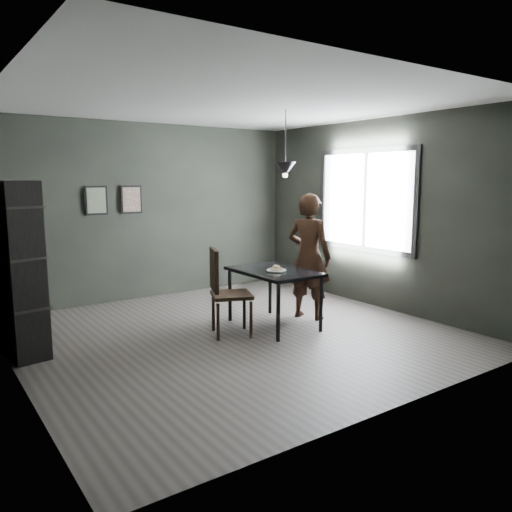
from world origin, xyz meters
TOP-DOWN VIEW (x-y plane):
  - ground at (0.00, 0.00)m, footprint 5.00×5.00m
  - back_wall at (0.00, 2.50)m, footprint 5.00×0.10m
  - ceiling at (0.00, 0.00)m, footprint 5.00×5.00m
  - window_assembly at (2.47, 0.20)m, footprint 0.04×1.96m
  - cafe_table at (0.60, 0.00)m, footprint 0.80×1.20m
  - white_plate at (0.57, -0.09)m, footprint 0.23×0.23m
  - donut_pile at (0.57, -0.09)m, footprint 0.15×0.16m
  - woman at (1.23, 0.04)m, footprint 0.64×0.75m
  - wood_chair at (-0.14, 0.04)m, footprint 0.61×0.61m
  - shelf_unit at (-2.32, 0.65)m, footprint 0.45×0.68m
  - pendant_lamp at (0.85, 0.10)m, footprint 0.28×0.28m
  - framed_print_left at (-0.90, 2.47)m, footprint 0.34×0.04m
  - framed_print_right at (-0.35, 2.47)m, footprint 0.34×0.04m

SIDE VIEW (x-z plane):
  - ground at x=0.00m, z-range 0.00..0.00m
  - wood_chair at x=-0.14m, z-range 0.07..1.16m
  - cafe_table at x=0.60m, z-range 0.30..1.05m
  - white_plate at x=0.57m, z-range 0.75..0.76m
  - donut_pile at x=0.57m, z-range 0.75..0.82m
  - woman at x=1.23m, z-range 0.00..1.73m
  - shelf_unit at x=-2.32m, z-range 0.00..1.90m
  - back_wall at x=0.00m, z-range 0.00..2.80m
  - window_assembly at x=2.47m, z-range 0.82..2.38m
  - framed_print_left at x=-0.90m, z-range 1.38..1.82m
  - framed_print_right at x=-0.35m, z-range 1.38..1.82m
  - pendant_lamp at x=0.85m, z-range 1.62..2.48m
  - ceiling at x=0.00m, z-range 2.79..2.81m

